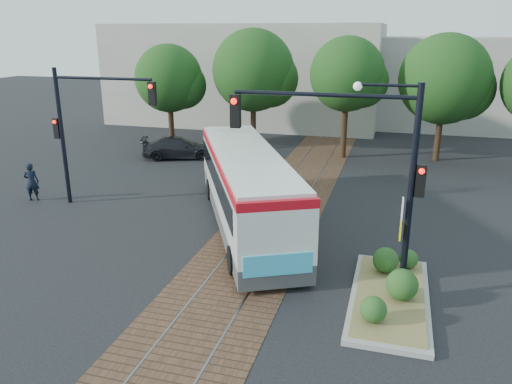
# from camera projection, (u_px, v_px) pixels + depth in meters

# --- Properties ---
(ground) EXTENTS (120.00, 120.00, 0.00)m
(ground) POSITION_uv_depth(u_px,v_px,m) (242.00, 265.00, 16.64)
(ground) COLOR black
(ground) RESTS_ON ground
(trackbed) EXTENTS (3.60, 40.00, 0.02)m
(trackbed) POSITION_uv_depth(u_px,v_px,m) (272.00, 223.00, 20.30)
(trackbed) COLOR brown
(trackbed) RESTS_ON ground
(tree_row) EXTENTS (26.40, 5.60, 7.67)m
(tree_row) POSITION_uv_depth(u_px,v_px,m) (343.00, 77.00, 29.85)
(tree_row) COLOR #382314
(tree_row) RESTS_ON ground
(warehouses) EXTENTS (40.00, 13.00, 8.00)m
(warehouses) POSITION_uv_depth(u_px,v_px,m) (338.00, 76.00, 41.91)
(warehouses) COLOR #ADA899
(warehouses) RESTS_ON ground
(city_bus) EXTENTS (7.19, 11.22, 3.04)m
(city_bus) POSITION_uv_depth(u_px,v_px,m) (246.00, 185.00, 19.60)
(city_bus) COLOR #404042
(city_bus) RESTS_ON ground
(traffic_island) EXTENTS (2.20, 5.20, 1.13)m
(traffic_island) POSITION_uv_depth(u_px,v_px,m) (391.00, 289.00, 14.46)
(traffic_island) COLOR gray
(traffic_island) RESTS_ON ground
(signal_pole_main) EXTENTS (5.49, 0.46, 6.00)m
(signal_pole_main) POSITION_uv_depth(u_px,v_px,m) (367.00, 158.00, 13.61)
(signal_pole_main) COLOR black
(signal_pole_main) RESTS_ON ground
(signal_pole_left) EXTENTS (4.99, 0.34, 6.00)m
(signal_pole_left) POSITION_uv_depth(u_px,v_px,m) (83.00, 119.00, 21.29)
(signal_pole_left) COLOR black
(signal_pole_left) RESTS_ON ground
(officer) EXTENTS (0.76, 0.64, 1.77)m
(officer) POSITION_uv_depth(u_px,v_px,m) (32.00, 182.00, 22.79)
(officer) COLOR black
(officer) RESTS_ON ground
(parked_car) EXTENTS (4.87, 3.30, 1.31)m
(parked_car) POSITION_uv_depth(u_px,v_px,m) (179.00, 148.00, 30.52)
(parked_car) COLOR black
(parked_car) RESTS_ON ground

